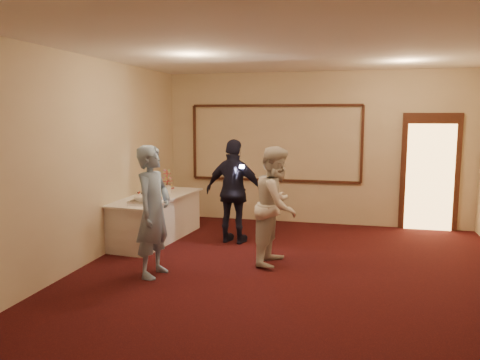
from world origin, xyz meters
name	(u,v)px	position (x,y,z in m)	size (l,w,h in m)	color
floor	(291,282)	(0.00, 0.00, 0.00)	(7.00, 7.00, 0.00)	black
room_walls	(294,126)	(0.00, 0.00, 2.03)	(6.04, 7.04, 3.02)	beige
wall_molding	(275,143)	(-0.80, 3.47, 1.60)	(3.45, 0.04, 1.55)	#371910
doorway	(430,173)	(2.15, 3.45, 1.08)	(1.05, 0.07, 2.20)	#371910
buffet_table	(155,218)	(-2.58, 1.56, 0.39)	(1.06, 2.24, 0.77)	white
pavlova_tray	(143,199)	(-2.46, 0.86, 0.85)	(0.36, 0.50, 0.18)	#A8ACAF
cupcake_stand	(167,181)	(-2.70, 2.41, 0.91)	(0.27, 0.27, 0.39)	#C54A4F
plate_stack_a	(154,190)	(-2.62, 1.63, 0.86)	(0.21, 0.21, 0.17)	white
plate_stack_b	(167,190)	(-2.48, 1.85, 0.84)	(0.17, 0.17, 0.14)	white
tart	(155,199)	(-2.42, 1.22, 0.79)	(0.25, 0.25, 0.05)	white
man	(153,211)	(-1.84, -0.15, 0.88)	(0.64, 0.42, 1.77)	#80A0C8
woman	(276,205)	(-0.33, 0.76, 0.86)	(0.83, 0.65, 1.72)	beige
guest	(234,192)	(-1.19, 1.70, 0.88)	(1.03, 0.43, 1.76)	black
camera_flash	(242,167)	(-1.03, 1.56, 1.32)	(0.07, 0.04, 0.05)	white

